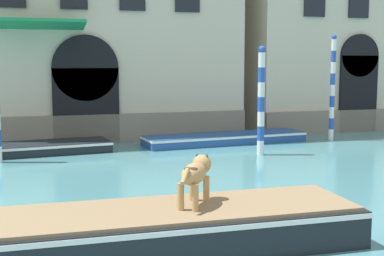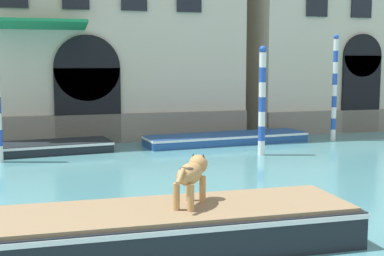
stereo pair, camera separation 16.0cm
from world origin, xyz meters
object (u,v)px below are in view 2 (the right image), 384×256
object	(u,v)px
dog_on_deck	(191,174)
boat_moored_far	(227,138)
mooring_pole_1	(335,88)
boat_moored_near_palazzo	(36,148)
boat_foreground	(173,226)
mooring_pole_0	(262,100)

from	to	relation	value
dog_on_deck	boat_moored_far	xyz separation A→B (m)	(4.29, 10.10, -1.01)
mooring_pole_1	dog_on_deck	bearing A→B (deg)	-131.14
boat_moored_near_palazzo	boat_foreground	bearing A→B (deg)	-83.85
boat_moored_near_palazzo	boat_moored_far	distance (m)	6.76
mooring_pole_1	boat_moored_near_palazzo	bearing A→B (deg)	179.16
boat_moored_far	dog_on_deck	bearing A→B (deg)	-118.10
mooring_pole_0	mooring_pole_1	xyz separation A→B (m)	(3.93, 2.18, 0.25)
boat_foreground	mooring_pole_0	xyz separation A→B (m)	(4.86, 7.58, 1.41)
mooring_pole_1	boat_foreground	bearing A→B (deg)	-131.98
dog_on_deck	boat_moored_far	world-z (taller)	dog_on_deck
boat_moored_near_palazzo	mooring_pole_0	xyz separation A→B (m)	(6.99, -2.34, 1.58)
mooring_pole_0	mooring_pole_1	world-z (taller)	mooring_pole_1
boat_moored_near_palazzo	mooring_pole_1	size ratio (longest dim) A/B	1.24
dog_on_deck	boat_moored_near_palazzo	world-z (taller)	dog_on_deck
mooring_pole_0	boat_moored_far	bearing A→B (deg)	95.34
boat_moored_near_palazzo	mooring_pole_1	xyz separation A→B (m)	(10.92, -0.16, 1.83)
boat_moored_near_palazzo	mooring_pole_1	bearing A→B (deg)	-6.83
boat_moored_far	boat_moored_near_palazzo	bearing A→B (deg)	177.09
boat_moored_near_palazzo	boat_moored_far	bearing A→B (deg)	-3.79
boat_foreground	dog_on_deck	world-z (taller)	dog_on_deck
boat_foreground	mooring_pole_1	distance (m)	13.24
dog_on_deck	boat_moored_far	bearing A→B (deg)	11.70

